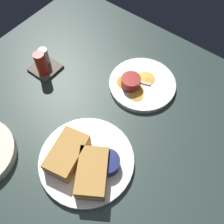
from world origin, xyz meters
The scene contains 11 objects.
ground_plane centered at (0.00, 0.00, -1.50)cm, with size 110.00×110.00×3.00cm, color #283833.
plate_sandwich_main centered at (-4.38, -2.88, 0.80)cm, with size 26.52×26.52×1.60cm, color white.
sandwich_half_near centered at (-6.97, 1.45, 4.00)cm, with size 14.48×10.30×4.80cm.
sandwich_half_far centered at (-6.84, -7.28, 4.00)cm, with size 15.04×13.44×4.80cm.
ramekin_dark_sauce centered at (-2.16, -8.42, 3.40)cm, with size 7.01×7.01×3.33cm.
spoon_by_dark_ramekin centered at (-2.54, -2.87, 1.96)cm, with size 2.41×9.93×0.80cm.
plate_chips_companion centered at (27.24, -0.27, 0.80)cm, with size 21.99×21.99×1.60cm, color white.
ramekin_light_gravy centered at (23.94, 2.48, 3.49)cm, with size 6.25×6.25×3.50cm.
spoon_by_gravy_ramekin centered at (25.73, 4.22, 1.96)cm, with size 4.57×9.81×0.80cm.
plantain_chip_scatter centered at (25.07, 0.95, 1.90)cm, with size 15.14×13.53×0.60cm.
condiment_caddy centered at (12.23, 30.30, 3.41)cm, with size 9.00×9.00×9.50cm.
Camera 1 is at (-22.03, -25.53, 71.48)cm, focal length 43.09 mm.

